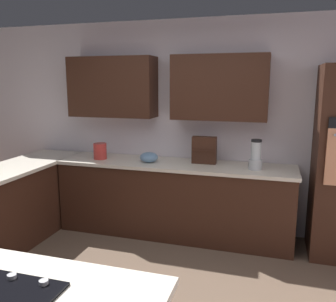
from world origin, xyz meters
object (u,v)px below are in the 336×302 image
object	(u,v)px
mixing_bowl	(149,157)
kettle	(100,151)
spice_rack	(204,150)
blender	(256,157)

from	to	relation	value
mixing_bowl	kettle	distance (m)	0.65
spice_rack	kettle	world-z (taller)	spice_rack
blender	kettle	bearing A→B (deg)	0.00
mixing_bowl	blender	bearing A→B (deg)	180.00
kettle	spice_rack	bearing A→B (deg)	-174.51
blender	mixing_bowl	bearing A→B (deg)	0.00
blender	kettle	world-z (taller)	blender
mixing_bowl	spice_rack	size ratio (longest dim) A/B	0.68
blender	kettle	size ratio (longest dim) A/B	1.69
blender	spice_rack	bearing A→B (deg)	-11.76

